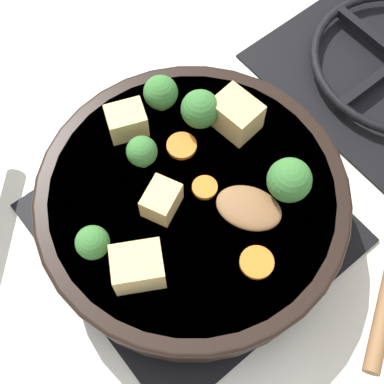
{
  "coord_description": "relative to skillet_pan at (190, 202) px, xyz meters",
  "views": [
    {
      "loc": [
        0.19,
        -0.15,
        0.59
      ],
      "look_at": [
        0.0,
        0.0,
        0.09
      ],
      "focal_mm": 50.0,
      "sensor_mm": 36.0,
      "label": 1
    }
  ],
  "objects": [
    {
      "name": "broccoli_floret_west_rim",
      "position": [
        -0.06,
        -0.02,
        0.05
      ],
      "size": [
        0.03,
        0.03,
        0.04
      ],
      "color": "#709956",
      "rests_on": "skillet_pan"
    },
    {
      "name": "broccoli_floret_center_top",
      "position": [
        -0.01,
        -0.11,
        0.05
      ],
      "size": [
        0.03,
        0.03,
        0.04
      ],
      "color": "#709956",
      "rests_on": "skillet_pan"
    },
    {
      "name": "tofu_cube_center_large",
      "position": [
        -0.0,
        -0.03,
        0.04
      ],
      "size": [
        0.04,
        0.05,
        0.03
      ],
      "primitive_type": "cube",
      "rotation": [
        0.0,
        0.0,
        2.01
      ],
      "color": "#DBB770",
      "rests_on": "skillet_pan"
    },
    {
      "name": "skillet_pan",
      "position": [
        0.0,
        0.0,
        0.0
      ],
      "size": [
        0.42,
        0.43,
        0.06
      ],
      "color": "black",
      "rests_on": "front_burner_grate"
    },
    {
      "name": "carrot_slice_edge_slice",
      "position": [
        0.1,
        0.0,
        0.03
      ],
      "size": [
        0.03,
        0.03,
        0.01
      ],
      "primitive_type": "cylinder",
      "color": "orange",
      "rests_on": "skillet_pan"
    },
    {
      "name": "tofu_cube_near_handle",
      "position": [
        -0.03,
        0.09,
        0.05
      ],
      "size": [
        0.05,
        0.04,
        0.04
      ],
      "primitive_type": "cube",
      "rotation": [
        0.0,
        0.0,
        0.11
      ],
      "color": "#DBB770",
      "rests_on": "skillet_pan"
    },
    {
      "name": "ground_plane",
      "position": [
        0.0,
        0.0,
        -0.06
      ],
      "size": [
        2.4,
        2.4,
        0.0
      ],
      "primitive_type": "plane",
      "color": "silver"
    },
    {
      "name": "carrot_slice_orange_thin",
      "position": [
        0.01,
        0.01,
        0.03
      ],
      "size": [
        0.03,
        0.03,
        0.01
      ],
      "primitive_type": "cylinder",
      "color": "orange",
      "rests_on": "skillet_pan"
    },
    {
      "name": "front_burner_grate",
      "position": [
        0.0,
        0.0,
        -0.05
      ],
      "size": [
        0.31,
        0.31,
        0.03
      ],
      "color": "black",
      "rests_on": "ground_plane"
    },
    {
      "name": "tofu_cube_west_chunk",
      "position": [
        0.04,
        -0.09,
        0.05
      ],
      "size": [
        0.06,
        0.06,
        0.04
      ],
      "primitive_type": "cube",
      "rotation": [
        0.0,
        0.0,
        4.2
      ],
      "color": "#DBB770",
      "rests_on": "skillet_pan"
    },
    {
      "name": "broccoli_floret_east_rim",
      "position": [
        -0.06,
        0.06,
        0.05
      ],
      "size": [
        0.04,
        0.04,
        0.05
      ],
      "color": "#709956",
      "rests_on": "skillet_pan"
    },
    {
      "name": "tofu_cube_east_chunk",
      "position": [
        -0.1,
        -0.0,
        0.04
      ],
      "size": [
        0.05,
        0.05,
        0.03
      ],
      "primitive_type": "cube",
      "rotation": [
        0.0,
        0.0,
        1.2
      ],
      "color": "#DBB770",
      "rests_on": "skillet_pan"
    },
    {
      "name": "carrot_slice_near_center",
      "position": [
        -0.05,
        0.03,
        0.03
      ],
      "size": [
        0.03,
        0.03,
        0.01
      ],
      "primitive_type": "cylinder",
      "color": "orange",
      "rests_on": "skillet_pan"
    },
    {
      "name": "broccoli_floret_north_edge",
      "position": [
        -0.1,
        0.04,
        0.05
      ],
      "size": [
        0.04,
        0.04,
        0.05
      ],
      "color": "#709956",
      "rests_on": "skillet_pan"
    },
    {
      "name": "broccoli_floret_near_spoon",
      "position": [
        0.06,
        0.08,
        0.06
      ],
      "size": [
        0.05,
        0.05,
        0.05
      ],
      "color": "#709956",
      "rests_on": "skillet_pan"
    },
    {
      "name": "wooden_spoon",
      "position": [
        0.13,
        0.08,
        0.03
      ],
      "size": [
        0.24,
        0.22,
        0.02
      ],
      "color": "brown",
      "rests_on": "skillet_pan"
    }
  ]
}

